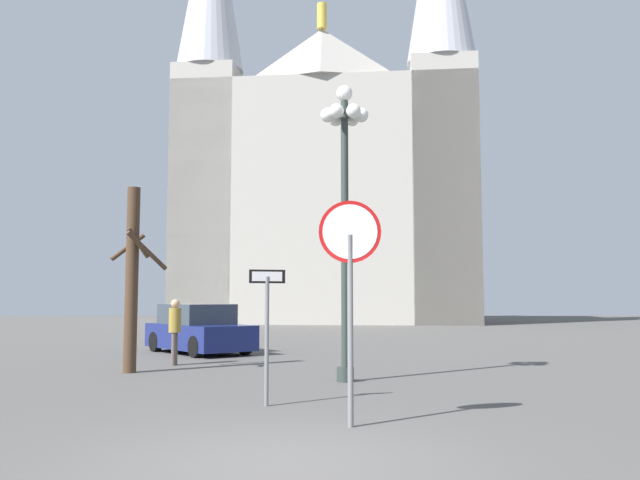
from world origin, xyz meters
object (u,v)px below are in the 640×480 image
(one_way_arrow_sign, at_px, (269,321))
(street_lamp, at_px, (347,180))
(bare_tree, at_px, (135,276))
(parked_car_near_navy, at_px, (201,330))
(pedestrian_walking, at_px, (177,325))
(stop_sign, at_px, (352,264))
(cathedral, at_px, (330,177))

(one_way_arrow_sign, relative_size, street_lamp, 0.35)
(bare_tree, xyz_separation_m, parked_car_near_navy, (0.56, 5.53, -1.52))
(parked_car_near_navy, height_order, pedestrian_walking, pedestrian_walking)
(one_way_arrow_sign, relative_size, parked_car_near_navy, 0.50)
(street_lamp, bearing_deg, bare_tree, 161.75)
(stop_sign, height_order, parked_car_near_navy, stop_sign)
(cathedral, bearing_deg, stop_sign, -90.19)
(cathedral, height_order, pedestrian_walking, cathedral)
(cathedral, distance_m, stop_sign, 39.61)
(cathedral, relative_size, stop_sign, 11.01)
(stop_sign, distance_m, pedestrian_walking, 9.27)
(cathedral, distance_m, parked_car_near_navy, 28.84)
(cathedral, relative_size, bare_tree, 7.75)
(pedestrian_walking, bearing_deg, one_way_arrow_sign, -65.62)
(stop_sign, xyz_separation_m, street_lamp, (0.11, 4.82, 2.07))
(one_way_arrow_sign, distance_m, bare_tree, 5.99)
(stop_sign, height_order, one_way_arrow_sign, stop_sign)
(one_way_arrow_sign, height_order, street_lamp, street_lamp)
(stop_sign, height_order, bare_tree, bare_tree)
(street_lamp, xyz_separation_m, parked_car_near_navy, (-4.40, 7.17, -3.54))
(stop_sign, distance_m, one_way_arrow_sign, 2.30)
(street_lamp, bearing_deg, parked_car_near_navy, 121.55)
(bare_tree, bearing_deg, street_lamp, -18.25)
(street_lamp, bearing_deg, one_way_arrow_sign, -114.27)
(one_way_arrow_sign, distance_m, parked_car_near_navy, 10.71)
(cathedral, height_order, street_lamp, cathedral)
(one_way_arrow_sign, bearing_deg, stop_sign, -53.47)
(street_lamp, relative_size, pedestrian_walking, 3.71)
(one_way_arrow_sign, xyz_separation_m, parked_car_near_navy, (-3.01, 10.26, -0.65))
(stop_sign, bearing_deg, pedestrian_walking, 117.20)
(stop_sign, relative_size, street_lamp, 0.49)
(one_way_arrow_sign, height_order, parked_car_near_navy, one_way_arrow_sign)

